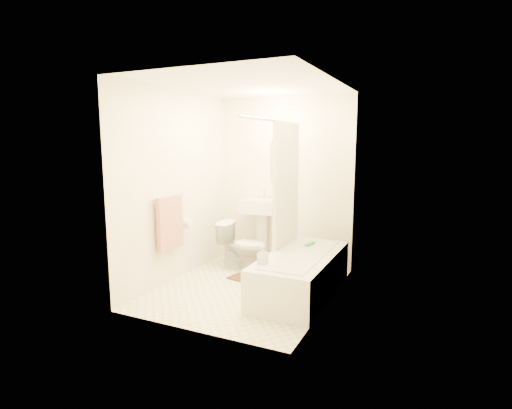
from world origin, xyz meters
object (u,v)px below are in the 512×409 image
at_px(bathtub, 301,274).
at_px(bath_mat, 255,278).
at_px(sink, 261,228).
at_px(soap_bottle, 263,255).
at_px(toilet, 243,246).

relative_size(bathtub, bath_mat, 2.81).
distance_m(sink, soap_bottle, 1.61).
xyz_separation_m(toilet, sink, (0.08, 0.43, 0.18)).
bearing_deg(bathtub, sink, 135.51).
distance_m(bathtub, bath_mat, 0.76).
distance_m(bathtub, soap_bottle, 0.68).
distance_m(bath_mat, soap_bottle, 1.03).
relative_size(toilet, soap_bottle, 3.41).
bearing_deg(bath_mat, toilet, 138.37).
relative_size(sink, bath_mat, 1.72).
relative_size(bathtub, soap_bottle, 8.42).
relative_size(bath_mat, soap_bottle, 3.00).
distance_m(toilet, bath_mat, 0.53).
height_order(sink, bath_mat, sink).
height_order(toilet, soap_bottle, soap_bottle).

